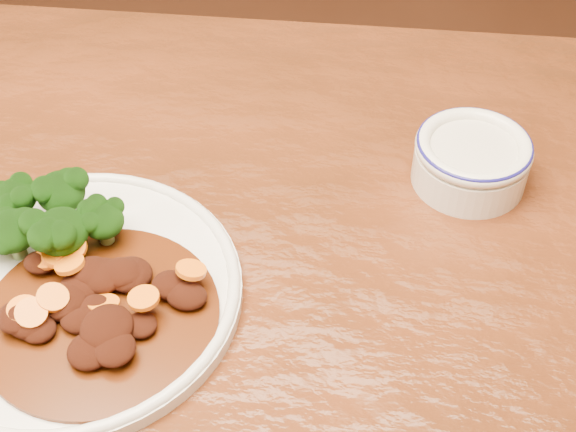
# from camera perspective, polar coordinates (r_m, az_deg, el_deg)

# --- Properties ---
(dining_table) EXTENTS (1.60, 1.08, 0.75)m
(dining_table) POSITION_cam_1_polar(r_m,az_deg,el_deg) (0.76, -13.98, -9.36)
(dining_table) COLOR #602911
(dining_table) RESTS_ON ground
(dinner_plate) EXTENTS (0.29, 0.29, 0.02)m
(dinner_plate) POSITION_cam_1_polar(r_m,az_deg,el_deg) (0.69, -15.15, -5.23)
(dinner_plate) COLOR silver
(dinner_plate) RESTS_ON dining_table
(broccoli_florets) EXTENTS (0.15, 0.11, 0.05)m
(broccoli_florets) POSITION_cam_1_polar(r_m,az_deg,el_deg) (0.71, -17.69, -0.28)
(broccoli_florets) COLOR olive
(broccoli_florets) RESTS_ON dinner_plate
(mince_stew) EXTENTS (0.19, 0.19, 0.03)m
(mince_stew) POSITION_cam_1_polar(r_m,az_deg,el_deg) (0.66, -13.55, -6.24)
(mince_stew) COLOR #4C1D08
(mince_stew) RESTS_ON dinner_plate
(dip_bowl) EXTENTS (0.11, 0.11, 0.05)m
(dip_bowl) POSITION_cam_1_polar(r_m,az_deg,el_deg) (0.78, 12.92, 4.00)
(dip_bowl) COLOR silver
(dip_bowl) RESTS_ON dining_table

